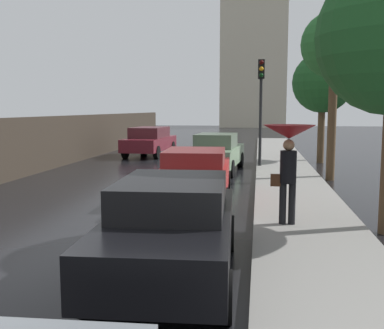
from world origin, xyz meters
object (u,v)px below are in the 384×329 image
(traffic_light, at_px, (261,93))
(street_tree_near, at_px, (335,47))
(car_black_near_kerb, at_px, (172,227))
(pedestrian_with_umbrella_near, at_px, (289,145))
(street_tree_far, at_px, (323,83))
(car_green_mid_road, at_px, (217,153))
(car_maroon_far_ahead, at_px, (150,141))
(car_red_behind_camera, at_px, (195,174))

(traffic_light, bearing_deg, street_tree_near, -47.19)
(car_black_near_kerb, distance_m, pedestrian_with_umbrella_near, 3.52)
(pedestrian_with_umbrella_near, relative_size, street_tree_near, 0.35)
(car_black_near_kerb, distance_m, street_tree_far, 15.72)
(car_green_mid_road, bearing_deg, car_maroon_far_ahead, 129.70)
(car_maroon_far_ahead, relative_size, pedestrian_with_umbrella_near, 2.35)
(traffic_light, bearing_deg, car_maroon_far_ahead, 140.88)
(car_maroon_far_ahead, xyz_separation_m, street_tree_far, (8.39, -2.05, 2.78))
(car_black_near_kerb, distance_m, car_red_behind_camera, 5.50)
(traffic_light, distance_m, street_tree_far, 3.76)
(traffic_light, xyz_separation_m, street_tree_far, (2.71, 2.56, 0.48))
(pedestrian_with_umbrella_near, relative_size, street_tree_far, 0.40)
(street_tree_near, bearing_deg, pedestrian_with_umbrella_near, -104.98)
(car_maroon_far_ahead, distance_m, car_red_behind_camera, 12.18)
(car_black_near_kerb, relative_size, pedestrian_with_umbrella_near, 2.10)
(traffic_light, height_order, street_tree_near, street_tree_near)
(car_red_behind_camera, height_order, street_tree_near, street_tree_near)
(car_green_mid_road, relative_size, pedestrian_with_umbrella_near, 2.32)
(car_red_behind_camera, xyz_separation_m, street_tree_far, (4.40, 9.46, 2.84))
(car_maroon_far_ahead, relative_size, traffic_light, 1.10)
(traffic_light, bearing_deg, car_black_near_kerb, -95.88)
(car_green_mid_road, height_order, car_maroon_far_ahead, car_green_mid_road)
(car_red_behind_camera, relative_size, street_tree_near, 0.78)
(pedestrian_with_umbrella_near, xyz_separation_m, street_tree_far, (2.18, 12.10, 1.83))
(car_black_near_kerb, height_order, pedestrian_with_umbrella_near, pedestrian_with_umbrella_near)
(car_maroon_far_ahead, bearing_deg, street_tree_far, 169.58)
(car_green_mid_road, xyz_separation_m, car_red_behind_camera, (-0.03, -5.85, -0.02))
(car_maroon_far_ahead, height_order, traffic_light, traffic_light)
(car_green_mid_road, height_order, car_red_behind_camera, car_green_mid_road)
(car_maroon_far_ahead, bearing_deg, car_black_near_kerb, 107.85)
(car_green_mid_road, xyz_separation_m, street_tree_near, (4.04, -1.53, 3.73))
(car_green_mid_road, bearing_deg, traffic_light, 36.73)
(car_green_mid_road, xyz_separation_m, street_tree_far, (4.36, 3.61, 2.81))
(car_green_mid_road, height_order, pedestrian_with_umbrella_near, pedestrian_with_umbrella_near)
(car_maroon_far_ahead, xyz_separation_m, street_tree_near, (8.07, -7.20, 3.70))
(car_green_mid_road, xyz_separation_m, pedestrian_with_umbrella_near, (2.18, -8.48, 0.98))
(pedestrian_with_umbrella_near, bearing_deg, street_tree_near, 76.97)
(car_green_mid_road, relative_size, street_tree_far, 0.94)
(car_black_near_kerb, distance_m, car_green_mid_road, 11.34)
(car_red_behind_camera, distance_m, street_tree_far, 10.81)
(street_tree_near, bearing_deg, car_black_near_kerb, -110.51)
(car_maroon_far_ahead, bearing_deg, car_green_mid_road, 128.73)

